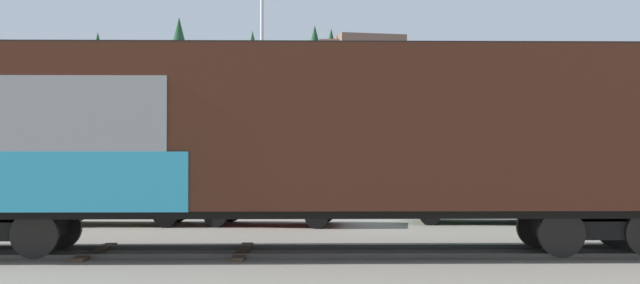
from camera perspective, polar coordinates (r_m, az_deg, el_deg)
The scene contains 8 objects.
ground_plane at distance 15.05m, azimuth -2.29°, elevation -8.61°, with size 260.00×260.00×0.00m, color slate.
track at distance 15.09m, azimuth -5.49°, elevation -8.43°, with size 60.01×4.29×0.08m.
freight_car at distance 14.93m, azimuth -1.59°, elevation 0.70°, with size 17.93×3.84×4.29m.
flagpole at distance 24.91m, azimuth -4.09°, elevation 7.41°, with size 1.02×1.39×8.76m.
hillside at distance 77.34m, azimuth -3.19°, elevation 1.12°, with size 118.38×35.29×14.61m.
parked_car_tan at distance 21.84m, azimuth -15.48°, elevation -3.94°, with size 4.56×2.18×1.70m.
parked_car_red at distance 20.97m, azimuth -3.99°, elevation -4.05°, with size 4.37×2.49×1.73m.
parked_car_green at distance 22.15m, azimuth 12.05°, elevation -4.01°, with size 4.49×2.46×1.64m.
Camera 1 is at (-0.30, -14.91, 1.99)m, focal length 41.30 mm.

